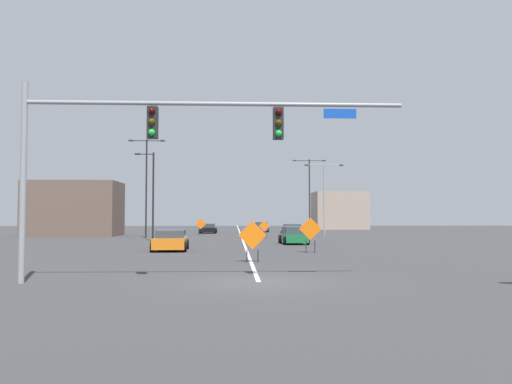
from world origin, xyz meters
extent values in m
plane|color=#38383A|center=(0.00, 0.00, 0.00)|extent=(207.36, 207.36, 0.00)
cube|color=white|center=(0.00, 57.60, 0.00)|extent=(0.16, 115.20, 0.01)
cylinder|color=gray|center=(-7.63, 0.00, 3.27)|extent=(0.20, 0.20, 6.53)
cylinder|color=gray|center=(-1.42, 0.00, 5.87)|extent=(12.42, 0.14, 0.14)
cube|color=black|center=(-3.49, 0.00, 5.22)|extent=(0.34, 0.32, 1.05)
sphere|color=#3A0503|center=(-3.49, -0.17, 5.57)|extent=(0.22, 0.22, 0.22)
sphere|color=#3C3106|center=(-3.49, -0.17, 5.22)|extent=(0.22, 0.22, 0.22)
sphere|color=green|center=(-3.49, -0.17, 4.87)|extent=(0.22, 0.22, 0.22)
cube|color=black|center=(0.65, 0.00, 5.22)|extent=(0.34, 0.32, 1.05)
sphere|color=#3A0503|center=(0.65, -0.17, 5.57)|extent=(0.22, 0.22, 0.22)
sphere|color=#3C3106|center=(0.65, -0.17, 5.22)|extent=(0.22, 0.22, 0.22)
sphere|color=green|center=(0.65, -0.17, 4.87)|extent=(0.22, 0.22, 0.22)
cube|color=#1447B7|center=(2.72, 0.00, 5.58)|extent=(1.10, 0.03, 0.32)
cylinder|color=black|center=(-7.78, 28.05, 3.85)|extent=(0.16, 0.16, 7.70)
cylinder|color=black|center=(-8.47, 28.05, 7.55)|extent=(1.38, 0.08, 0.08)
cube|color=#262628|center=(-9.15, 28.05, 7.55)|extent=(0.44, 0.24, 0.14)
cylinder|color=gray|center=(9.36, 41.03, 4.05)|extent=(0.16, 0.16, 8.10)
cylinder|color=gray|center=(8.37, 41.03, 7.95)|extent=(1.98, 0.08, 0.08)
cube|color=#262628|center=(7.38, 41.03, 7.95)|extent=(0.44, 0.24, 0.14)
cylinder|color=gray|center=(10.35, 41.03, 7.95)|extent=(1.98, 0.08, 0.08)
cube|color=#262628|center=(11.34, 41.03, 7.95)|extent=(0.44, 0.24, 0.14)
cylinder|color=black|center=(-9.59, 35.32, 4.96)|extent=(0.16, 0.16, 9.93)
cylinder|color=black|center=(-10.38, 35.32, 9.78)|extent=(1.59, 0.08, 0.08)
cube|color=#262628|center=(-11.18, 35.32, 9.78)|extent=(0.44, 0.24, 0.14)
cylinder|color=black|center=(-8.79, 35.32, 9.78)|extent=(1.59, 0.08, 0.08)
cube|color=#262628|center=(-8.00, 35.32, 9.78)|extent=(0.44, 0.24, 0.14)
cylinder|color=black|center=(9.03, 50.12, 4.80)|extent=(0.16, 0.16, 9.60)
cylinder|color=black|center=(8.06, 50.12, 9.45)|extent=(1.94, 0.08, 0.08)
cube|color=#262628|center=(7.09, 50.12, 9.45)|extent=(0.44, 0.24, 0.14)
cylinder|color=black|center=(10.00, 50.12, 9.45)|extent=(1.94, 0.08, 0.08)
cube|color=#262628|center=(10.97, 50.12, 9.45)|extent=(0.44, 0.24, 0.14)
cube|color=orange|center=(3.72, 13.57, 1.41)|extent=(1.35, 0.12, 1.35)
cylinder|color=black|center=(3.45, 13.58, 0.36)|extent=(0.05, 0.05, 0.72)
cylinder|color=black|center=(3.98, 13.55, 0.36)|extent=(0.05, 0.05, 0.72)
cube|color=orange|center=(0.06, 7.36, 1.27)|extent=(1.34, 0.20, 1.35)
cylinder|color=black|center=(-0.20, 7.33, 0.29)|extent=(0.05, 0.05, 0.57)
cylinder|color=black|center=(0.32, 7.39, 0.29)|extent=(0.05, 0.05, 0.57)
cube|color=orange|center=(-4.63, 43.40, 1.30)|extent=(1.26, 0.06, 1.26)
cylinder|color=black|center=(-4.88, 43.40, 0.33)|extent=(0.05, 0.05, 0.66)
cylinder|color=black|center=(-4.39, 43.41, 0.33)|extent=(0.05, 0.05, 0.66)
cube|color=orange|center=(2.14, 33.29, 1.21)|extent=(1.08, 0.27, 1.09)
cylinder|color=black|center=(1.93, 33.25, 0.32)|extent=(0.05, 0.05, 0.65)
cylinder|color=black|center=(2.35, 33.34, 0.32)|extent=(0.05, 0.05, 0.65)
cube|color=gold|center=(5.17, 36.34, 0.49)|extent=(1.80, 4.44, 0.67)
cube|color=#333D47|center=(5.17, 36.12, 1.10)|extent=(1.59, 2.37, 0.55)
cylinder|color=black|center=(6.01, 37.90, 0.32)|extent=(0.23, 0.64, 0.64)
cylinder|color=black|center=(4.28, 37.87, 0.32)|extent=(0.23, 0.64, 0.64)
cylinder|color=black|center=(6.06, 34.81, 0.32)|extent=(0.23, 0.64, 0.64)
cylinder|color=black|center=(4.33, 34.79, 0.32)|extent=(0.23, 0.64, 0.64)
cube|color=orange|center=(-4.80, 15.94, 0.49)|extent=(2.10, 4.14, 0.65)
cube|color=#333D47|center=(-4.81, 16.15, 1.05)|extent=(1.83, 2.13, 0.47)
cylinder|color=black|center=(-5.71, 14.48, 0.32)|extent=(0.25, 0.65, 0.64)
cylinder|color=black|center=(-3.77, 14.56, 0.32)|extent=(0.25, 0.65, 0.64)
cylinder|color=black|center=(-5.83, 17.33, 0.32)|extent=(0.25, 0.65, 0.64)
cylinder|color=black|center=(-3.89, 17.40, 0.32)|extent=(0.25, 0.65, 0.64)
cube|color=#196B38|center=(3.85, 23.49, 0.46)|extent=(1.92, 3.95, 0.61)
cube|color=#333D47|center=(3.86, 23.30, 1.06)|extent=(1.67, 2.32, 0.59)
cylinder|color=black|center=(4.65, 24.89, 0.32)|extent=(0.25, 0.65, 0.64)
cylinder|color=black|center=(2.92, 24.80, 0.32)|extent=(0.25, 0.65, 0.64)
cylinder|color=black|center=(4.79, 22.18, 0.32)|extent=(0.25, 0.65, 0.64)
cylinder|color=black|center=(3.06, 22.10, 0.32)|extent=(0.25, 0.65, 0.64)
cube|color=#1E389E|center=(3.01, 55.58, 0.44)|extent=(1.99, 3.98, 0.56)
cube|color=#333D47|center=(3.01, 55.38, 1.05)|extent=(1.75, 2.39, 0.65)
cylinder|color=black|center=(3.99, 56.92, 0.32)|extent=(0.24, 0.65, 0.64)
cylinder|color=black|center=(2.13, 56.98, 0.32)|extent=(0.24, 0.65, 0.64)
cylinder|color=black|center=(3.90, 54.18, 0.32)|extent=(0.24, 0.65, 0.64)
cylinder|color=black|center=(2.04, 54.24, 0.32)|extent=(0.24, 0.65, 0.64)
cube|color=black|center=(-4.08, 50.22, 0.44)|extent=(1.95, 4.10, 0.56)
cube|color=#333D47|center=(-4.08, 50.42, 0.97)|extent=(1.73, 2.19, 0.51)
cylinder|color=black|center=(-5.05, 48.81, 0.32)|extent=(0.23, 0.64, 0.64)
cylinder|color=black|center=(-3.16, 48.78, 0.32)|extent=(0.23, 0.64, 0.64)
cylinder|color=black|center=(-5.00, 51.66, 0.32)|extent=(0.23, 0.64, 0.64)
cylinder|color=black|center=(-3.12, 51.63, 0.32)|extent=(0.23, 0.64, 0.64)
cube|color=brown|center=(-18.52, 41.40, 3.00)|extent=(9.80, 6.36, 6.01)
cube|color=gray|center=(17.15, 70.81, 3.16)|extent=(8.64, 7.70, 6.32)
camera|label=1|loc=(-0.82, -17.06, 2.14)|focal=36.47mm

